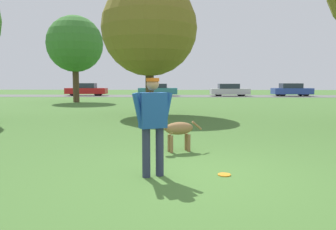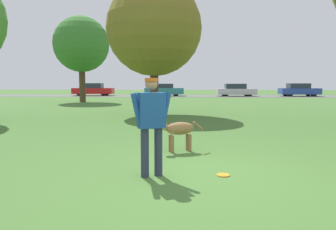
% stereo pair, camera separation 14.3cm
% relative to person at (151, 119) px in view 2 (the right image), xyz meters
% --- Properties ---
extents(ground_plane, '(120.00, 120.00, 0.00)m').
position_rel_person_xyz_m(ground_plane, '(0.69, 0.06, -0.93)').
color(ground_plane, '#426B2D').
extents(far_road_strip, '(120.00, 6.00, 0.01)m').
position_rel_person_xyz_m(far_road_strip, '(0.69, 30.74, -0.92)').
color(far_road_strip, '#5B5B59').
rests_on(far_road_strip, ground_plane).
extents(person, '(0.65, 0.38, 1.58)m').
position_rel_person_xyz_m(person, '(0.00, 0.00, 0.00)').
color(person, '#2D334C').
rests_on(person, ground_plane).
extents(dog, '(1.01, 0.54, 0.69)m').
position_rel_person_xyz_m(dog, '(0.34, 1.90, -0.44)').
color(dog, olive).
rests_on(dog, ground_plane).
extents(frisbee, '(0.21, 0.21, 0.02)m').
position_rel_person_xyz_m(frisbee, '(1.16, 0.11, -0.92)').
color(frisbee, orange).
rests_on(frisbee, ground_plane).
extents(tree_mid_center, '(4.37, 4.37, 6.16)m').
position_rel_person_xyz_m(tree_mid_center, '(-1.09, 10.07, 3.03)').
color(tree_mid_center, '#4C3826').
rests_on(tree_mid_center, ground_plane).
extents(tree_far_left, '(4.19, 4.19, 6.47)m').
position_rel_person_xyz_m(tree_far_left, '(-7.68, 19.44, 3.42)').
color(tree_far_left, '#4C3826').
rests_on(tree_far_left, ground_plane).
extents(parked_car_red, '(4.52, 1.80, 1.41)m').
position_rel_person_xyz_m(parked_car_red, '(-10.36, 30.92, -0.24)').
color(parked_car_red, red).
rests_on(parked_car_red, ground_plane).
extents(parked_car_teal, '(4.28, 1.74, 1.35)m').
position_rel_person_xyz_m(parked_car_teal, '(-2.33, 30.78, -0.26)').
color(parked_car_teal, teal).
rests_on(parked_car_teal, ground_plane).
extents(parked_car_silver, '(4.21, 1.99, 1.35)m').
position_rel_person_xyz_m(parked_car_silver, '(5.47, 30.78, -0.27)').
color(parked_car_silver, '#B7B7BC').
rests_on(parked_car_silver, ground_plane).
extents(parked_car_blue, '(4.10, 1.89, 1.39)m').
position_rel_person_xyz_m(parked_car_blue, '(12.20, 30.99, -0.24)').
color(parked_car_blue, '#284293').
rests_on(parked_car_blue, ground_plane).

